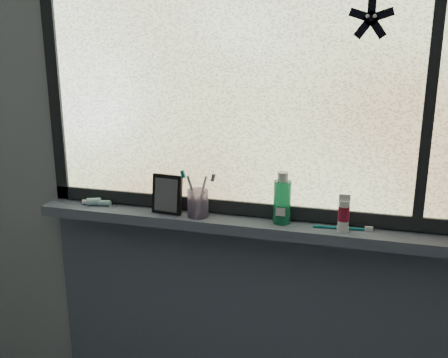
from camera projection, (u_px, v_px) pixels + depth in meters
wall_back at (248, 154)px, 1.84m from camera, size 3.00×0.01×2.50m
windowsill at (243, 225)px, 1.83m from camera, size 1.62×0.14×0.04m
sill_apron at (245, 338)px, 2.02m from camera, size 1.62×0.02×0.98m
window_pane at (248, 77)px, 1.74m from camera, size 1.50×0.01×1.00m
frame_bottom at (246, 208)px, 1.86m from camera, size 1.60×0.03×0.05m
frame_left at (54, 74)px, 1.94m from camera, size 0.05×0.03×1.10m
frame_mullion at (432, 81)px, 1.58m from camera, size 0.03×0.03×1.00m
starfish_sticker at (371, 18)px, 1.57m from camera, size 0.15×0.02×0.15m
vanity_mirror at (167, 194)px, 1.88m from camera, size 0.12×0.07×0.15m
toothpaste_tube at (98, 202)px, 1.98m from camera, size 0.17×0.09×0.03m
toothbrush_cup at (198, 203)px, 1.85m from camera, size 0.09×0.09×0.10m
toothbrush_lying at (339, 227)px, 1.73m from camera, size 0.22×0.04×0.01m
mouthwash_bottle at (282, 198)px, 1.77m from camera, size 0.08×0.08×0.16m
cream_tube at (344, 212)px, 1.70m from camera, size 0.05×0.05×0.09m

